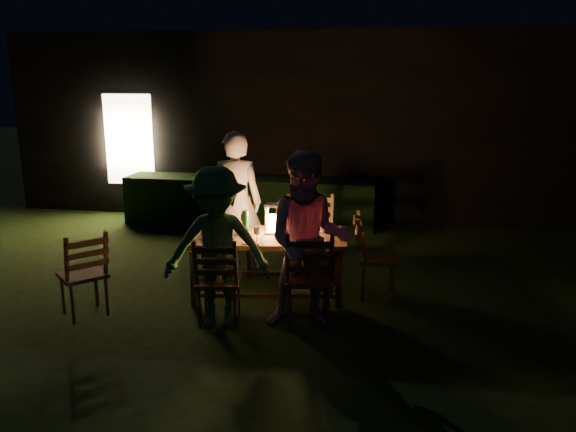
% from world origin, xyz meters
% --- Properties ---
extents(garden_envelope, '(40.00, 40.00, 3.20)m').
position_xyz_m(garden_envelope, '(-0.01, 6.15, 1.58)').
color(garden_envelope, black).
rests_on(garden_envelope, ground).
extents(dining_table, '(1.83, 1.10, 0.72)m').
position_xyz_m(dining_table, '(0.46, 0.69, 0.65)').
color(dining_table, '#4E321A').
rests_on(dining_table, ground).
extents(chair_near_left, '(0.49, 0.52, 0.97)m').
position_xyz_m(chair_near_left, '(0.13, -0.13, 0.29)').
color(chair_near_left, '#4E321A').
rests_on(chair_near_left, ground).
extents(chair_near_right, '(0.55, 0.58, 1.04)m').
position_xyz_m(chair_near_right, '(1.02, -0.00, 0.32)').
color(chair_near_right, '#4E321A').
rests_on(chair_near_right, ground).
extents(chair_far_left, '(0.49, 0.53, 1.04)m').
position_xyz_m(chair_far_left, '(-0.10, 1.39, 0.32)').
color(chair_far_left, '#4E321A').
rests_on(chair_far_left, ground).
extents(chair_far_right, '(0.49, 0.52, 1.02)m').
position_xyz_m(chair_far_right, '(0.89, 1.54, 0.31)').
color(chair_far_right, '#4E321A').
rests_on(chair_far_right, ground).
extents(chair_end, '(0.49, 0.46, 0.98)m').
position_xyz_m(chair_end, '(1.68, 0.87, 0.30)').
color(chair_end, '#4E321A').
rests_on(chair_end, ground).
extents(chair_spare, '(0.63, 0.63, 0.97)m').
position_xyz_m(chair_spare, '(-1.32, -0.19, 0.29)').
color(chair_spare, '#4E321A').
rests_on(chair_spare, ground).
extents(person_house_side, '(0.71, 0.52, 1.81)m').
position_xyz_m(person_house_side, '(-0.10, 1.44, 0.90)').
color(person_house_side, beige).
rests_on(person_house_side, ground).
extents(person_opp_right, '(0.95, 0.79, 1.77)m').
position_xyz_m(person_opp_right, '(1.03, -0.05, 0.89)').
color(person_opp_right, pink).
rests_on(person_opp_right, ground).
extents(person_opp_left, '(1.12, 0.75, 1.62)m').
position_xyz_m(person_opp_left, '(0.14, -0.18, 0.81)').
color(person_opp_left, '#366934').
rests_on(person_opp_left, ground).
extents(lantern, '(0.16, 0.16, 0.35)m').
position_xyz_m(lantern, '(0.50, 0.75, 0.87)').
color(lantern, white).
rests_on(lantern, dining_table).
extents(plate_far_left, '(0.25, 0.25, 0.01)m').
position_xyz_m(plate_far_left, '(-0.12, 0.83, 0.72)').
color(plate_far_left, white).
rests_on(plate_far_left, dining_table).
extents(plate_near_left, '(0.25, 0.25, 0.01)m').
position_xyz_m(plate_near_left, '(-0.05, 0.40, 0.72)').
color(plate_near_left, white).
rests_on(plate_near_left, dining_table).
extents(plate_far_right, '(0.25, 0.25, 0.01)m').
position_xyz_m(plate_far_right, '(0.87, 0.98, 0.72)').
color(plate_far_right, white).
rests_on(plate_far_right, dining_table).
extents(plate_near_right, '(0.25, 0.25, 0.01)m').
position_xyz_m(plate_near_right, '(0.94, 0.54, 0.72)').
color(plate_near_right, white).
rests_on(plate_near_right, dining_table).
extents(wineglass_a, '(0.06, 0.06, 0.18)m').
position_xyz_m(wineglass_a, '(0.12, 0.93, 0.80)').
color(wineglass_a, '#59070F').
rests_on(wineglass_a, dining_table).
extents(wineglass_b, '(0.06, 0.06, 0.18)m').
position_xyz_m(wineglass_b, '(-0.23, 0.47, 0.80)').
color(wineglass_b, '#59070F').
rests_on(wineglass_b, dining_table).
extents(wineglass_c, '(0.06, 0.06, 0.18)m').
position_xyz_m(wineglass_c, '(0.80, 0.46, 0.80)').
color(wineglass_c, '#59070F').
rests_on(wineglass_c, dining_table).
extents(wineglass_d, '(0.06, 0.06, 0.18)m').
position_xyz_m(wineglass_d, '(1.05, 0.96, 0.80)').
color(wineglass_d, '#59070F').
rests_on(wineglass_d, dining_table).
extents(wineglass_e, '(0.06, 0.06, 0.18)m').
position_xyz_m(wineglass_e, '(0.41, 0.38, 0.80)').
color(wineglass_e, silver).
rests_on(wineglass_e, dining_table).
extents(bottle_table, '(0.07, 0.07, 0.28)m').
position_xyz_m(bottle_table, '(0.21, 0.66, 0.86)').
color(bottle_table, '#0F471E').
rests_on(bottle_table, dining_table).
extents(napkin_left, '(0.18, 0.14, 0.01)m').
position_xyz_m(napkin_left, '(0.36, 0.35, 0.72)').
color(napkin_left, red).
rests_on(napkin_left, dining_table).
extents(napkin_right, '(0.18, 0.14, 0.01)m').
position_xyz_m(napkin_right, '(1.05, 0.48, 0.72)').
color(napkin_right, red).
rests_on(napkin_right, dining_table).
extents(phone, '(0.14, 0.07, 0.01)m').
position_xyz_m(phone, '(-0.11, 0.31, 0.72)').
color(phone, black).
rests_on(phone, dining_table).
extents(side_table, '(0.54, 0.54, 0.72)m').
position_xyz_m(side_table, '(-0.29, 1.68, 0.64)').
color(side_table, brown).
rests_on(side_table, ground).
extents(ice_bucket, '(0.30, 0.30, 0.22)m').
position_xyz_m(ice_bucket, '(-0.29, 1.68, 0.83)').
color(ice_bucket, '#A5A8AD').
rests_on(ice_bucket, side_table).
extents(bottle_bucket_a, '(0.07, 0.07, 0.32)m').
position_xyz_m(bottle_bucket_a, '(-0.34, 1.64, 0.88)').
color(bottle_bucket_a, '#0F471E').
rests_on(bottle_bucket_a, side_table).
extents(bottle_bucket_b, '(0.07, 0.07, 0.32)m').
position_xyz_m(bottle_bucket_b, '(-0.24, 1.72, 0.88)').
color(bottle_bucket_b, '#0F471E').
rests_on(bottle_bucket_b, side_table).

